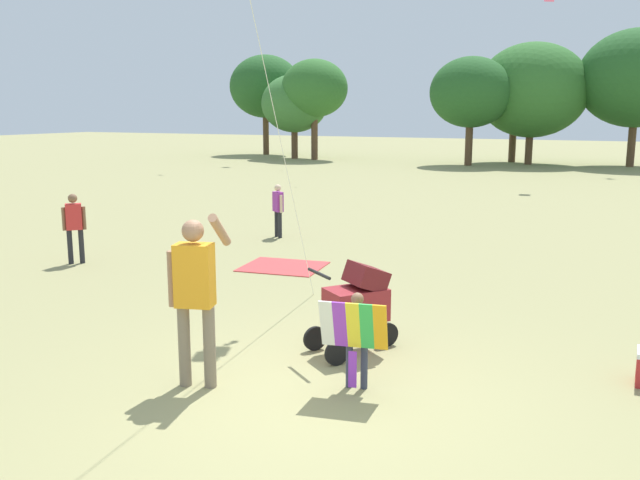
{
  "coord_description": "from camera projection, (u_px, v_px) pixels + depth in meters",
  "views": [
    {
      "loc": [
        2.59,
        -5.4,
        2.68
      ],
      "look_at": [
        -0.46,
        1.14,
        1.3
      ],
      "focal_mm": 38.16,
      "sensor_mm": 36.0,
      "label": 1
    }
  ],
  "objects": [
    {
      "name": "picnic_blanket",
      "position": [
        283.0,
        267.0,
        11.8
      ],
      "size": [
        1.49,
        1.32,
        0.02
      ],
      "primitive_type": "cube",
      "rotation": [
        0.0,
        0.0,
        0.12
      ],
      "color": "#CC3D3D",
      "rests_on": "ground"
    },
    {
      "name": "treeline_distant",
      "position": [
        485.0,
        88.0,
        34.42
      ],
      "size": [
        34.58,
        6.93,
        6.46
      ],
      "color": "brown",
      "rests_on": "ground"
    },
    {
      "name": "person_adult_flyer",
      "position": [
        195.0,
        287.0,
        6.54
      ],
      "size": [
        0.55,
        0.6,
        1.74
      ],
      "color": "#7F705B",
      "rests_on": "ground"
    },
    {
      "name": "person_sitting_far",
      "position": [
        74.0,
        223.0,
        11.94
      ],
      "size": [
        0.31,
        0.3,
        1.25
      ],
      "color": "#232328",
      "rests_on": "ground"
    },
    {
      "name": "child_with_butterfly_kite",
      "position": [
        356.0,
        331.0,
        6.53
      ],
      "size": [
        0.66,
        0.4,
        0.96
      ],
      "color": "#33384C",
      "rests_on": "ground"
    },
    {
      "name": "ground_plane",
      "position": [
        313.0,
        400.0,
        6.38
      ],
      "size": [
        120.0,
        120.0,
        0.0
      ],
      "primitive_type": "plane",
      "color": "#938E5B"
    },
    {
      "name": "person_red_shirt",
      "position": [
        278.0,
        206.0,
        14.45
      ],
      "size": [
        0.31,
        0.27,
        1.14
      ],
      "color": "#232328",
      "rests_on": "ground"
    },
    {
      "name": "stroller",
      "position": [
        358.0,
        300.0,
        7.55
      ],
      "size": [
        0.91,
        1.04,
        1.03
      ],
      "color": "black",
      "rests_on": "ground"
    }
  ]
}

